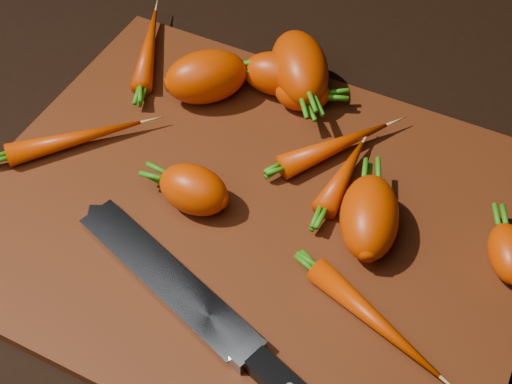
% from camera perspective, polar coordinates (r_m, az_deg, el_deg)
% --- Properties ---
extents(ground, '(2.00, 2.00, 0.01)m').
position_cam_1_polar(ground, '(0.66, -0.39, -2.53)').
color(ground, black).
extents(cutting_board, '(0.50, 0.40, 0.01)m').
position_cam_1_polar(cutting_board, '(0.65, -0.39, -1.95)').
color(cutting_board, '#57240D').
rests_on(cutting_board, ground).
extents(carrot_0, '(0.10, 0.10, 0.05)m').
position_cam_1_polar(carrot_0, '(0.73, -4.01, 9.18)').
color(carrot_0, '#CD3600').
rests_on(carrot_0, cutting_board).
extents(carrot_1, '(0.07, 0.05, 0.04)m').
position_cam_1_polar(carrot_1, '(0.64, -5.01, 0.20)').
color(carrot_1, '#CD3600').
rests_on(carrot_1, cutting_board).
extents(carrot_2, '(0.10, 0.11, 0.06)m').
position_cam_1_polar(carrot_2, '(0.74, 3.50, 9.90)').
color(carrot_2, '#CD3600').
rests_on(carrot_2, cutting_board).
extents(carrot_3, '(0.08, 0.10, 0.05)m').
position_cam_1_polar(carrot_3, '(0.62, 9.05, -1.99)').
color(carrot_3, '#CD3600').
rests_on(carrot_3, cutting_board).
extents(carrot_4, '(0.08, 0.06, 0.05)m').
position_cam_1_polar(carrot_4, '(0.74, 1.70, 9.44)').
color(carrot_4, '#CD3600').
rests_on(carrot_4, cutting_board).
extents(carrot_5, '(0.06, 0.05, 0.04)m').
position_cam_1_polar(carrot_5, '(0.73, 3.78, 7.85)').
color(carrot_5, '#CD3600').
rests_on(carrot_5, cutting_board).
extents(carrot_6, '(0.06, 0.07, 0.03)m').
position_cam_1_polar(carrot_6, '(0.64, 19.59, -4.65)').
color(carrot_6, '#CD3600').
rests_on(carrot_6, cutting_board).
extents(carrot_7, '(0.09, 0.11, 0.02)m').
position_cam_1_polar(carrot_7, '(0.69, 6.35, 3.68)').
color(carrot_7, '#CD3600').
rests_on(carrot_7, cutting_board).
extents(carrot_8, '(0.13, 0.07, 0.02)m').
position_cam_1_polar(carrot_8, '(0.58, 9.46, -10.05)').
color(carrot_8, '#CD3600').
rests_on(carrot_8, cutting_board).
extents(carrot_9, '(0.03, 0.09, 0.02)m').
position_cam_1_polar(carrot_9, '(0.66, 7.03, 1.32)').
color(carrot_9, '#CD3600').
rests_on(carrot_9, cutting_board).
extents(carrot_10, '(0.08, 0.13, 0.02)m').
position_cam_1_polar(carrot_10, '(0.80, -8.58, 11.35)').
color(carrot_10, '#CD3600').
rests_on(carrot_10, cutting_board).
extents(carrot_11, '(0.11, 0.11, 0.02)m').
position_cam_1_polar(carrot_11, '(0.71, -14.27, 4.16)').
color(carrot_11, '#CD3600').
rests_on(carrot_11, cutting_board).
extents(knife, '(0.30, 0.13, 0.02)m').
position_cam_1_polar(knife, '(0.60, -6.23, -7.66)').
color(knife, gray).
rests_on(knife, cutting_board).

